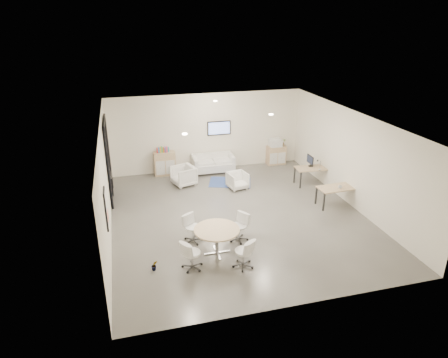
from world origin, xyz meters
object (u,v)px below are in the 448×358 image
sideboard_left (165,164)px  desk_rear (312,169)px  armchair_left (184,175)px  round_table (217,232)px  desk_front (337,189)px  armchair_right (238,180)px  loveseat (213,164)px  sideboard_right (276,155)px

sideboard_left → desk_rear: size_ratio=0.72×
armchair_left → round_table: 4.98m
desk_front → armchair_right: bearing=138.0°
armchair_left → round_table: bearing=-16.7°
desk_rear → round_table: (-4.71, -3.80, 0.07)m
loveseat → round_table: bearing=-101.5°
sideboard_left → sideboard_right: bearing=0.3°
loveseat → armchair_left: (-1.41, -1.06, 0.06)m
round_table → sideboard_right: bearing=56.0°
sideboard_right → desk_front: (0.46, -4.38, 0.20)m
desk_front → round_table: 5.02m
sideboard_right → loveseat: sideboard_right is taller
sideboard_right → armchair_left: bearing=-163.6°
sideboard_left → round_table: 6.25m
desk_front → armchair_left: bearing=143.2°
loveseat → armchair_right: 1.98m
sideboard_right → sideboard_left: bearing=-179.7°
loveseat → desk_rear: 4.07m
sideboard_right → armchair_left: (-4.29, -1.26, 0.00)m
sideboard_right → desk_front: size_ratio=0.61×
desk_rear → armchair_right: bearing=177.9°
sideboard_left → armchair_left: (0.56, -1.24, -0.07)m
loveseat → desk_rear: (3.39, -2.23, 0.26)m
sideboard_right → armchair_right: size_ratio=1.18×
desk_rear → loveseat: bearing=150.8°
armchair_right → desk_rear: 2.92m
sideboard_left → sideboard_right: size_ratio=1.18×
loveseat → sideboard_right: bearing=4.9°
sideboard_right → desk_front: 4.40m
armchair_left → desk_rear: size_ratio=0.62×
sideboard_right → desk_rear: bearing=-78.2°
sideboard_right → armchair_right: bearing=-138.4°
loveseat → armchair_right: size_ratio=2.46×
sideboard_left → armchair_right: bearing=-40.3°
sideboard_right → desk_rear: sideboard_right is taller
sideboard_left → armchair_left: size_ratio=1.17×
sideboard_right → armchair_right: 3.19m
armchair_left → armchair_right: size_ratio=1.18×
armchair_left → round_table: (0.09, -4.97, 0.26)m
round_table → desk_front: bearing=21.8°
sideboard_right → armchair_right: sideboard_right is taller
loveseat → desk_front: bearing=-50.5°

